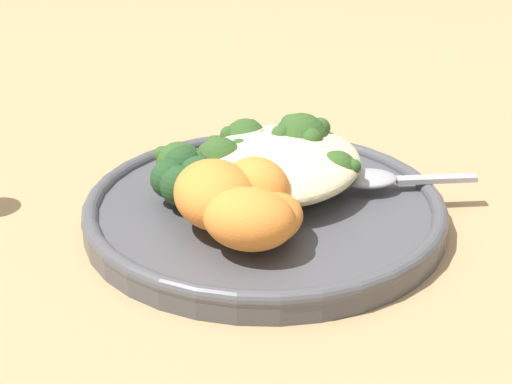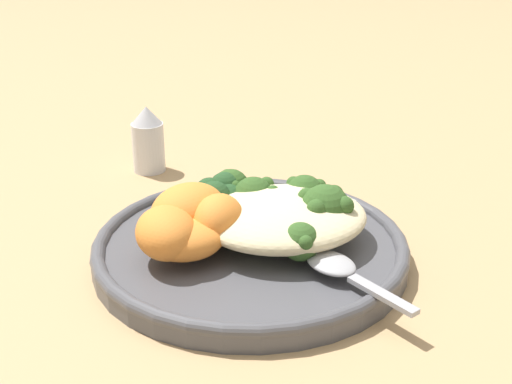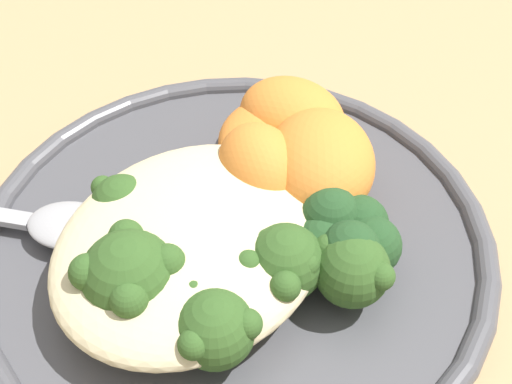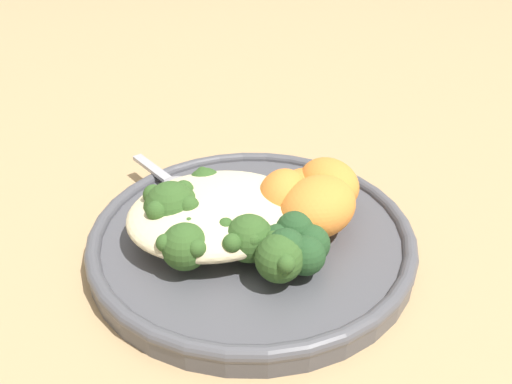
# 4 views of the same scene
# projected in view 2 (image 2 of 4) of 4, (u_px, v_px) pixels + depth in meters

# --- Properties ---
(ground_plane) EXTENTS (4.00, 4.00, 0.00)m
(ground_plane) POSITION_uv_depth(u_px,v_px,m) (259.00, 248.00, 0.62)
(ground_plane) COLOR tan
(plate) EXTENTS (0.26, 0.26, 0.02)m
(plate) POSITION_uv_depth(u_px,v_px,m) (250.00, 248.00, 0.60)
(plate) COLOR #4C4C51
(plate) RESTS_ON ground_plane
(quinoa_mound) EXTENTS (0.14, 0.12, 0.03)m
(quinoa_mound) POSITION_uv_depth(u_px,v_px,m) (284.00, 217.00, 0.59)
(quinoa_mound) COLOR beige
(quinoa_mound) RESTS_ON plate
(broccoli_stalk_0) EXTENTS (0.08, 0.07, 0.03)m
(broccoli_stalk_0) POSITION_uv_depth(u_px,v_px,m) (283.00, 241.00, 0.56)
(broccoli_stalk_0) COLOR #ADC675
(broccoli_stalk_0) RESTS_ON plate
(broccoli_stalk_1) EXTENTS (0.12, 0.04, 0.04)m
(broccoli_stalk_1) POSITION_uv_depth(u_px,v_px,m) (314.00, 213.00, 0.59)
(broccoli_stalk_1) COLOR #ADC675
(broccoli_stalk_1) RESTS_ON plate
(broccoli_stalk_2) EXTENTS (0.11, 0.08, 0.03)m
(broccoli_stalk_2) POSITION_uv_depth(u_px,v_px,m) (291.00, 203.00, 0.62)
(broccoli_stalk_2) COLOR #ADC675
(broccoli_stalk_2) RESTS_ON plate
(broccoli_stalk_3) EXTENTS (0.07, 0.08, 0.04)m
(broccoli_stalk_3) POSITION_uv_depth(u_px,v_px,m) (254.00, 203.00, 0.62)
(broccoli_stalk_3) COLOR #ADC675
(broccoli_stalk_3) RESTS_ON plate
(broccoli_stalk_4) EXTENTS (0.05, 0.11, 0.03)m
(broccoli_stalk_4) POSITION_uv_depth(u_px,v_px,m) (231.00, 200.00, 0.63)
(broccoli_stalk_4) COLOR #ADC675
(broccoli_stalk_4) RESTS_ON plate
(sweet_potato_chunk_0) EXTENTS (0.05, 0.06, 0.04)m
(sweet_potato_chunk_0) POSITION_uv_depth(u_px,v_px,m) (166.00, 233.00, 0.56)
(sweet_potato_chunk_0) COLOR orange
(sweet_potato_chunk_0) RESTS_ON plate
(sweet_potato_chunk_1) EXTENTS (0.09, 0.09, 0.04)m
(sweet_potato_chunk_1) POSITION_uv_depth(u_px,v_px,m) (188.00, 210.00, 0.59)
(sweet_potato_chunk_1) COLOR orange
(sweet_potato_chunk_1) RESTS_ON plate
(sweet_potato_chunk_2) EXTENTS (0.07, 0.06, 0.03)m
(sweet_potato_chunk_2) POSITION_uv_depth(u_px,v_px,m) (185.00, 240.00, 0.56)
(sweet_potato_chunk_2) COLOR orange
(sweet_potato_chunk_2) RESTS_ON plate
(sweet_potato_chunk_3) EXTENTS (0.06, 0.06, 0.04)m
(sweet_potato_chunk_3) POSITION_uv_depth(u_px,v_px,m) (218.00, 220.00, 0.58)
(sweet_potato_chunk_3) COLOR orange
(sweet_potato_chunk_3) RESTS_ON plate
(kale_tuft) EXTENTS (0.05, 0.05, 0.03)m
(kale_tuft) POSITION_uv_depth(u_px,v_px,m) (216.00, 195.00, 0.63)
(kale_tuft) COLOR #234723
(kale_tuft) RESTS_ON plate
(spoon) EXTENTS (0.06, 0.10, 0.01)m
(spoon) POSITION_uv_depth(u_px,v_px,m) (338.00, 268.00, 0.54)
(spoon) COLOR #A3A3A8
(spoon) RESTS_ON plate
(salt_shaker) EXTENTS (0.03, 0.03, 0.07)m
(salt_shaker) POSITION_uv_depth(u_px,v_px,m) (148.00, 140.00, 0.77)
(salt_shaker) COLOR silver
(salt_shaker) RESTS_ON ground_plane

